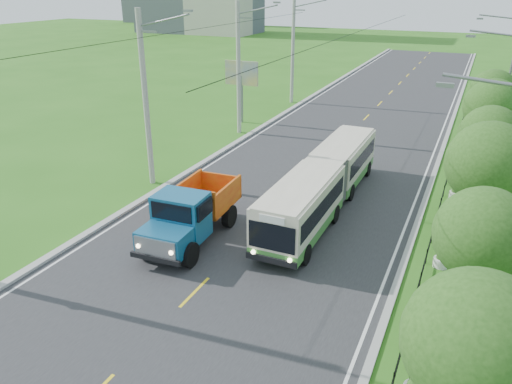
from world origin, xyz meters
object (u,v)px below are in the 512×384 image
Objects in this scene: tree_fourth at (490,139)px; bus at (324,181)px; pole_far at (293,50)px; planter_far at (464,153)px; tree_third at (490,168)px; dump_truck at (191,211)px; planter_near at (441,261)px; planter_mid at (455,194)px; tree_back at (493,95)px; pole_near at (146,99)px; tree_second at (484,239)px; streetlight_far at (508,74)px; tree_front at (479,347)px; pole_mid at (239,68)px; billboard_left at (242,77)px; tree_fifth at (492,110)px; streetlight_mid at (512,117)px.

tree_fourth is 9.10m from bus.
bus is at bearing -65.87° from pole_far.
pole_far is 20.70m from planter_far.
tree_third is 13.21m from dump_truck.
planter_near and planter_mid have the same top height.
pole_near is at bearing -136.59° from tree_back.
pole_far is 1.89× the size of tree_second.
tree_second is at bearing -91.74° from streetlight_far.
tree_second is (-0.00, 6.00, -0.20)m from tree_front.
planter_mid is at bearing -22.54° from pole_mid.
tree_third is 1.15× the size of billboard_left.
pole_near is 17.79m from planter_near.
tree_fourth is at bearing 15.84° from pole_near.
pole_mid is 18.59m from dump_truck.
dump_truck is at bearing -118.18° from streetlight_far.
streetlight_far reaches higher than tree_front.
streetlight_far is 27.72m from dump_truck.
tree_fifth is at bearing 90.00° from tree_front.
pole_far is 1.10× the size of streetlight_far.
tree_front is 0.40× the size of bus.
tree_front reaches higher than tree_fourth.
billboard_left is at bearing 131.52° from tree_second.
dump_truck is (7.15, -20.25, -2.36)m from billboard_left.
bus is 7.41m from dump_truck.
tree_front is 14.55m from dump_truck.
tree_fifth is 1.12× the size of billboard_left.
tree_back is at bearing 6.31° from billboard_left.
tree_front is 0.62× the size of streetlight_mid.
streetlight_mid is 1.00× the size of streetlight_far.
pole_far is 30.06m from dump_truck.
pole_near reaches higher than tree_back.
bus reaches higher than dump_truck.
streetlight_far is 13.54× the size of planter_far.
billboard_left is at bearing 153.01° from tree_fourth.
pole_mid is at bearing 157.46° from planter_mid.
tree_third is at bearing -90.00° from tree_back.
pole_mid is 1.10× the size of streetlight_mid.
tree_back is at bearing -112.92° from streetlight_far.
tree_fourth is at bearing 169.85° from streetlight_mid.
tree_third is at bearing -35.36° from pole_mid.
tree_fifth reaches higher than bus.
tree_front is at bearing -60.10° from bus.
streetlight_far is 1.41× the size of dump_truck.
pole_far is at bearing 144.64° from tree_fifth.
streetlight_mid is 9.46m from planter_near.
tree_third reaches higher than tree_back.
tree_fourth reaches higher than dump_truck.
tree_front reaches higher than dump_truck.
pole_mid is 18.89m from tree_back.
pole_mid reaches higher than streetlight_mid.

